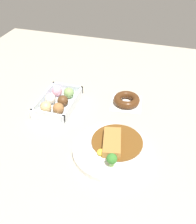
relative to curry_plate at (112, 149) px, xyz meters
The scene contains 4 objects.
ground_plane 0.11m from the curry_plate, 43.94° to the left, with size 1.60×1.60×0.00m, color #B2A893.
curry_plate is the anchor object (origin of this frame).
donut_box 0.31m from the curry_plate, 56.25° to the left, with size 0.20×0.13×0.05m.
chocolate_ring_donut 0.27m from the curry_plate, ahead, with size 0.13×0.13×0.03m.
Camera 1 is at (-0.62, -0.19, 0.60)m, focal length 40.84 mm.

